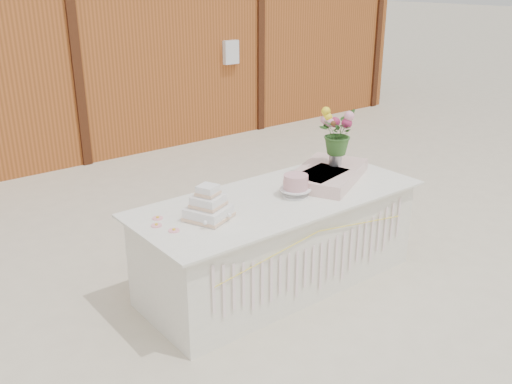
{
  "coord_description": "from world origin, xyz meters",
  "views": [
    {
      "loc": [
        -2.75,
        -3.19,
        2.44
      ],
      "look_at": [
        0.0,
        0.3,
        0.72
      ],
      "focal_mm": 40.0,
      "sensor_mm": 36.0,
      "label": 1
    }
  ],
  "objects": [
    {
      "name": "ground",
      "position": [
        0.0,
        0.0,
        0.0
      ],
      "size": [
        80.0,
        80.0,
        0.0
      ],
      "primitive_type": "plane",
      "color": "beige",
      "rests_on": "ground"
    },
    {
      "name": "flower_vase",
      "position": [
        0.7,
        0.08,
        0.95
      ],
      "size": [
        0.11,
        0.11,
        0.15
      ],
      "primitive_type": "cylinder",
      "color": "#A2A2A6",
      "rests_on": "satin_runner"
    },
    {
      "name": "barn",
      "position": [
        -0.01,
        5.99,
        1.68
      ],
      "size": [
        12.6,
        4.6,
        3.3
      ],
      "color": "#9D4F20",
      "rests_on": "ground"
    },
    {
      "name": "bouquet",
      "position": [
        0.7,
        0.08,
        1.21
      ],
      "size": [
        0.44,
        0.43,
        0.37
      ],
      "primitive_type": "imported",
      "rotation": [
        0.0,
        0.0,
        0.63
      ],
      "color": "#336126",
      "rests_on": "flower_vase"
    },
    {
      "name": "wedding_cake",
      "position": [
        -0.68,
        -0.01,
        0.86
      ],
      "size": [
        0.38,
        0.38,
        0.26
      ],
      "rotation": [
        0.0,
        0.0,
        0.4
      ],
      "color": "white",
      "rests_on": "cake_table"
    },
    {
      "name": "pink_cake_stand",
      "position": [
        0.11,
        -0.07,
        0.87
      ],
      "size": [
        0.25,
        0.25,
        0.18
      ],
      "color": "white",
      "rests_on": "cake_table"
    },
    {
      "name": "loose_flowers",
      "position": [
        -1.01,
        0.08,
        0.78
      ],
      "size": [
        0.25,
        0.4,
        0.02
      ],
      "primitive_type": null,
      "rotation": [
        0.0,
        0.0,
        0.29
      ],
      "color": "pink",
      "rests_on": "cake_table"
    },
    {
      "name": "cake_table",
      "position": [
        0.0,
        -0.0,
        0.39
      ],
      "size": [
        2.4,
        1.0,
        0.77
      ],
      "color": "white",
      "rests_on": "ground"
    },
    {
      "name": "satin_runner",
      "position": [
        0.58,
        0.04,
        0.82
      ],
      "size": [
        0.96,
        0.81,
        0.11
      ],
      "primitive_type": "cube",
      "rotation": [
        0.0,
        0.0,
        0.47
      ],
      "color": "beige",
      "rests_on": "cake_table"
    }
  ]
}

